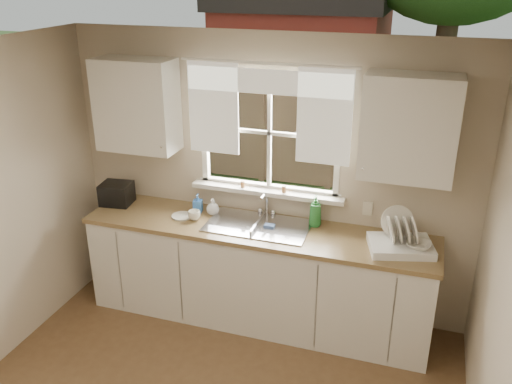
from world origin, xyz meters
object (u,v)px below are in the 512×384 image
(soap_bottle_a, at_px, (315,211))
(black_appliance, at_px, (117,193))
(cup, at_px, (194,215))
(dish_rack, at_px, (401,242))

(soap_bottle_a, bearing_deg, black_appliance, -168.01)
(soap_bottle_a, distance_m, black_appliance, 1.86)
(soap_bottle_a, bearing_deg, cup, -159.73)
(black_appliance, bearing_deg, soap_bottle_a, -3.65)
(dish_rack, bearing_deg, soap_bottle_a, 164.63)
(soap_bottle_a, relative_size, black_appliance, 1.02)
(black_appliance, bearing_deg, cup, -14.10)
(black_appliance, bearing_deg, dish_rack, -9.06)
(dish_rack, height_order, cup, dish_rack)
(dish_rack, distance_m, soap_bottle_a, 0.76)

